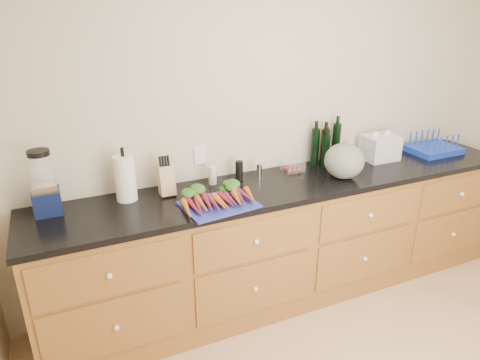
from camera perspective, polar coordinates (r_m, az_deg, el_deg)
name	(u,v)px	position (r m, az deg, el deg)	size (l,w,h in m)	color
wall_back	(274,121)	(3.22, 4.54, 7.88)	(4.10, 0.05, 2.60)	beige
cabinets	(291,241)	(3.28, 6.83, -8.03)	(3.60, 0.64, 0.90)	brown
countertop	(294,183)	(3.07, 7.19, -0.43)	(3.64, 0.62, 0.04)	black
cutting_board	(219,205)	(2.67, -2.87, -3.28)	(0.44, 0.33, 0.01)	navy
carrots	(216,198)	(2.69, -3.16, -2.39)	(0.46, 0.31, 0.06)	#C65917
squash	(344,161)	(3.14, 13.72, 2.48)	(0.28, 0.28, 0.26)	#566453
blender_appliance	(44,186)	(2.76, -24.63, -0.77)	(0.16, 0.16, 0.39)	#0E1843
paper_towel	(125,178)	(2.79, -15.07, 0.23)	(0.13, 0.13, 0.29)	white
knife_block	(166,180)	(2.83, -9.81, -0.06)	(0.10, 0.10, 0.19)	tan
grinder_salt	(213,175)	(2.97, -3.67, 0.62)	(0.05, 0.05, 0.13)	silver
grinder_pepper	(239,170)	(3.04, -0.12, 1.28)	(0.06, 0.06, 0.14)	black
canister_chrome	(259,170)	(3.11, 2.54, 1.35)	(0.04, 0.04, 0.10)	white
tomato_box	(293,167)	(3.23, 7.03, 1.79)	(0.15, 0.12, 0.07)	white
bottles	(325,146)	(3.39, 11.32, 4.42)	(0.26, 0.13, 0.31)	black
grocery_bag	(380,148)	(3.62, 18.15, 4.14)	(0.27, 0.21, 0.20)	white
dish_rack	(433,147)	(3.98, 24.29, 3.98)	(0.40, 0.32, 0.16)	#1435B6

